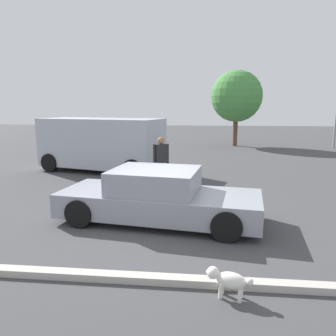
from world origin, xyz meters
TOP-DOWN VIEW (x-y plane):
  - ground_plane at (0.00, 0.00)m, footprint 80.00×80.00m
  - sedan_foreground at (0.01, 0.20)m, footprint 4.86×2.41m
  - dog at (1.41, -2.80)m, footprint 0.65×0.33m
  - van_white at (-3.15, 5.96)m, footprint 5.42×3.26m
  - pedestrian at (-0.32, 3.46)m, footprint 0.50×0.41m
  - parking_curb at (0.00, -2.54)m, footprint 6.41×0.20m
  - tree_back_left at (3.32, 15.55)m, footprint 3.45×3.45m

SIDE VIEW (x-z plane):
  - ground_plane at x=0.00m, z-range 0.00..0.00m
  - parking_curb at x=0.00m, z-range 0.00..0.12m
  - dog at x=1.41m, z-range 0.06..0.48m
  - sedan_foreground at x=0.01m, z-range -0.05..1.20m
  - pedestrian at x=-0.32m, z-range 0.16..1.86m
  - van_white at x=-3.15m, z-range 0.09..2.29m
  - tree_back_left at x=3.32m, z-range 0.82..5.92m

